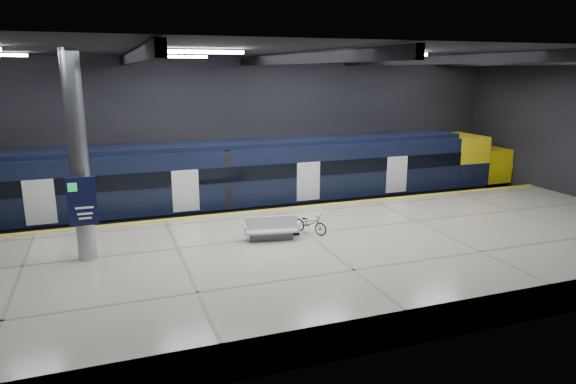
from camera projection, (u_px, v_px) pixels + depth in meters
name	position (u px, v px, depth m)	size (l,w,h in m)	color
ground	(298.00, 252.00, 21.21)	(30.00, 30.00, 0.00)	black
room_shell	(298.00, 112.00, 19.89)	(30.10, 16.10, 8.05)	black
platform	(322.00, 260.00, 18.80)	(30.00, 11.00, 1.10)	beige
safety_strip	(276.00, 210.00, 23.47)	(30.00, 0.40, 0.01)	gold
rails	(259.00, 215.00, 26.22)	(30.00, 1.52, 0.16)	gray
train	(276.00, 176.00, 26.07)	(29.40, 2.84, 3.79)	black
bench	(271.00, 231.00, 19.28)	(2.15, 1.16, 0.90)	#595B60
bicycle	(310.00, 223.00, 19.99)	(0.53, 1.53, 0.80)	#99999E
pannier_bag	(295.00, 230.00, 19.84)	(0.30, 0.18, 0.35)	black
info_column	(79.00, 161.00, 16.58)	(0.90, 0.78, 6.90)	#9EA0A5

